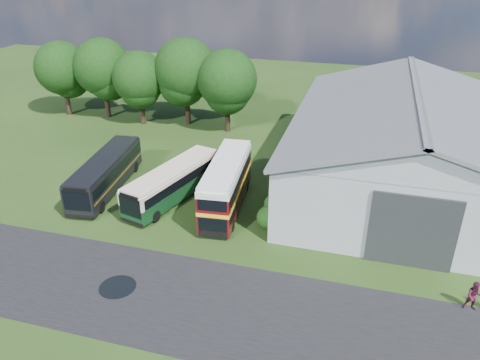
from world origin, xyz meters
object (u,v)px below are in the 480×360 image
(bus_maroon_double, at_px, (226,186))
(visitor_b, at_px, (474,297))
(bus_dark_single, at_px, (106,173))
(storage_shed, at_px, (409,137))
(bus_green_single, at_px, (173,182))

(bus_maroon_double, distance_m, visitor_b, 17.91)
(bus_dark_single, height_order, visitor_b, bus_dark_single)
(bus_dark_single, distance_m, visitor_b, 27.83)
(storage_shed, xyz_separation_m, bus_green_single, (-17.59, -7.97, -2.72))
(storage_shed, xyz_separation_m, bus_maroon_double, (-13.08, -8.26, -2.21))
(bus_green_single, relative_size, visitor_b, 5.59)
(storage_shed, bearing_deg, visitor_b, -77.55)
(bus_green_single, xyz_separation_m, bus_maroon_double, (4.51, -0.29, 0.51))
(storage_shed, relative_size, bus_green_single, 2.46)
(visitor_b, bearing_deg, bus_dark_single, 165.33)
(storage_shed, distance_m, bus_dark_single, 24.97)
(bus_dark_single, bearing_deg, bus_maroon_double, -8.35)
(bus_green_single, bearing_deg, storage_shed, 38.90)
(storage_shed, relative_size, bus_dark_single, 2.37)
(bus_green_single, distance_m, visitor_b, 22.20)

